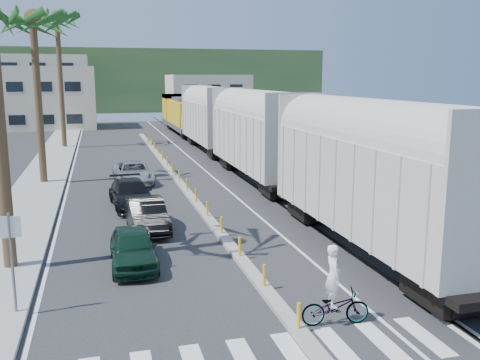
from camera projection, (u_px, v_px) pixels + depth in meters
name	position (u px, v px, depth m)	size (l,w,h in m)	color
ground	(285.00, 317.00, 14.98)	(140.00, 140.00, 0.00)	#28282B
sidewalk	(45.00, 175.00, 36.55)	(3.00, 90.00, 0.15)	gray
rails	(227.00, 161.00, 42.81)	(1.56, 100.00, 0.06)	black
median	(179.00, 182.00, 33.90)	(0.45, 60.00, 0.85)	gray
crosswalk	(313.00, 352.00, 13.08)	(14.00, 2.20, 0.01)	silver
lane_markings	(139.00, 171.00, 38.16)	(9.42, 90.00, 0.01)	silver
freight_train	(235.00, 128.00, 39.63)	(3.00, 60.94, 5.85)	beige
palm_trees	(36.00, 7.00, 32.44)	(3.50, 37.20, 13.75)	brown
street_sign	(11.00, 249.00, 14.66)	(0.60, 0.08, 3.00)	slate
buildings	(86.00, 93.00, 80.54)	(38.00, 27.00, 10.00)	beige
hillside	(120.00, 80.00, 108.75)	(80.00, 20.00, 12.00)	#385628
car_lead	(133.00, 247.00, 18.94)	(1.62, 3.98, 1.35)	black
car_second	(147.00, 215.00, 23.31)	(1.76, 4.39, 1.42)	black
car_third	(131.00, 194.00, 27.50)	(2.37, 4.99, 1.41)	black
car_rear	(133.00, 173.00, 33.86)	(2.51, 4.95, 1.34)	#ABAEB1
cyclist	(335.00, 299.00, 14.41)	(1.07, 2.02, 2.26)	#9EA0A5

